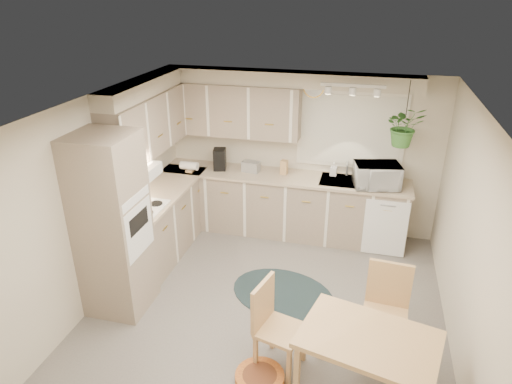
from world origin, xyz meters
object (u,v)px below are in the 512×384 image
Objects in this scene: chair_back at (385,315)px; microwave at (377,173)px; pet_bed at (260,379)px; braided_rug at (283,293)px; dining_table at (365,369)px; chair_left at (281,328)px.

microwave is (-0.17, 2.15, 0.65)m from chair_back.
braided_rug is at bearing 92.32° from pet_bed.
dining_table is 1.73m from braided_rug.
chair_left is at bearing 27.65° from chair_back.
pet_bed is (-0.14, -0.27, -0.41)m from chair_left.
braided_rug is (-0.20, 1.14, -0.46)m from chair_left.
microwave is (0.79, 2.56, 0.68)m from chair_left.
chair_back is at bearing 31.74° from pet_bed.
chair_left is 1.55× the size of microwave.
dining_table is 0.84m from chair_left.
chair_back is (0.96, 0.41, 0.02)m from chair_left.
dining_table is at bearing -53.45° from braided_rug.
dining_table reaches higher than pet_bed.
dining_table is 1.24× the size of chair_left.
dining_table is 1.00m from pet_bed.
chair_left is 0.95× the size of chair_back.
chair_back reaches higher than pet_bed.
chair_left is at bearing 164.92° from dining_table.
chair_back reaches higher than chair_left.
microwave is at bearing 90.36° from dining_table.
braided_rug is 2.07m from microwave.
dining_table reaches higher than braided_rug.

